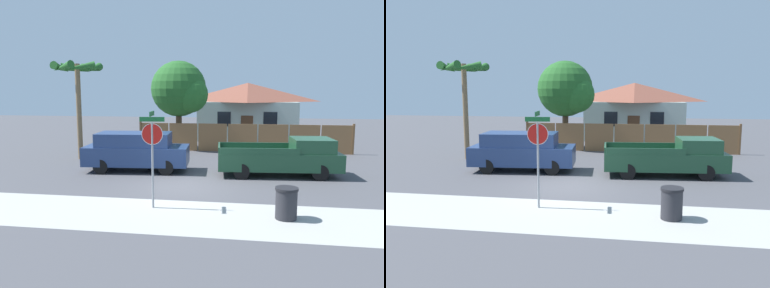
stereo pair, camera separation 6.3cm
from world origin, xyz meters
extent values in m
plane|color=#47474C|center=(0.00, 0.00, 0.00)|extent=(80.00, 80.00, 0.00)
cube|color=#A3A39E|center=(0.00, -3.60, 0.00)|extent=(36.00, 3.20, 0.01)
cube|color=brown|center=(-3.51, 9.07, 0.89)|extent=(1.82, 0.06, 1.77)
cube|color=brown|center=(-1.62, 9.07, 0.89)|extent=(1.82, 0.06, 1.77)
cube|color=brown|center=(0.27, 9.07, 0.89)|extent=(1.82, 0.06, 1.77)
cube|color=brown|center=(2.16, 9.07, 0.89)|extent=(1.82, 0.06, 1.77)
cube|color=brown|center=(4.05, 9.07, 0.89)|extent=(1.82, 0.06, 1.77)
cube|color=brown|center=(5.94, 9.07, 0.89)|extent=(1.82, 0.06, 1.77)
cube|color=brown|center=(7.84, 9.07, 0.89)|extent=(1.82, 0.06, 1.77)
cube|color=brown|center=(-4.45, 9.07, 0.94)|extent=(0.12, 0.12, 1.87)
cube|color=brown|center=(8.78, 9.07, 0.94)|extent=(0.12, 0.12, 1.87)
cube|color=#B2C1B7|center=(2.39, 16.75, 1.50)|extent=(7.58, 6.16, 2.99)
pyramid|color=brown|center=(2.39, 16.75, 3.74)|extent=(8.19, 6.65, 1.49)
cube|color=black|center=(0.68, 13.65, 1.74)|extent=(1.00, 0.04, 1.10)
cube|color=black|center=(4.09, 13.65, 1.74)|extent=(1.00, 0.04, 1.10)
cube|color=brown|center=(2.39, 13.65, 1.00)|extent=(0.90, 0.04, 2.00)
cylinder|color=brown|center=(-2.10, 10.06, 1.30)|extent=(0.40, 0.40, 2.59)
sphere|color=#235B23|center=(-2.10, 10.06, 3.97)|extent=(3.66, 3.66, 3.66)
sphere|color=#266326|center=(-1.27, 9.60, 3.60)|extent=(2.38, 2.38, 2.38)
cylinder|color=brown|center=(-6.85, 5.24, 2.65)|extent=(0.28, 0.28, 5.31)
cone|color=#235B23|center=(-5.92, 5.24, 5.05)|extent=(0.44, 1.75, 0.70)
cone|color=#235B23|center=(-6.39, 6.05, 5.05)|extent=(1.73, 1.25, 0.70)
cone|color=#235B23|center=(-7.32, 6.05, 5.05)|extent=(1.73, 1.25, 0.70)
cone|color=#235B23|center=(-7.79, 5.24, 5.05)|extent=(0.44, 1.75, 0.70)
cone|color=#235B23|center=(-7.32, 4.43, 5.05)|extent=(1.73, 1.25, 0.70)
cone|color=#235B23|center=(-6.39, 4.43, 5.05)|extent=(1.73, 1.25, 0.70)
cube|color=navy|center=(-2.72, 2.58, 0.77)|extent=(5.05, 2.29, 0.88)
cube|color=navy|center=(-2.84, 2.57, 1.53)|extent=(3.57, 2.02, 0.63)
cube|color=black|center=(-1.21, 2.71, 1.53)|extent=(0.19, 1.68, 0.53)
cylinder|color=black|center=(-1.27, 3.55, 0.35)|extent=(0.70, 0.22, 0.70)
cylinder|color=black|center=(-1.13, 1.87, 0.35)|extent=(0.70, 0.22, 0.70)
cylinder|color=black|center=(-4.30, 3.30, 0.35)|extent=(0.70, 0.22, 0.70)
cylinder|color=black|center=(-4.17, 1.62, 0.35)|extent=(0.70, 0.22, 0.70)
cube|color=#1E472D|center=(3.89, 2.58, 0.72)|extent=(5.53, 2.38, 0.78)
cube|color=#1E472D|center=(5.37, 2.70, 1.42)|extent=(1.86, 1.93, 0.61)
cube|color=#1E472D|center=(2.91, 3.44, 1.25)|extent=(3.39, 0.35, 0.27)
cube|color=#1E472D|center=(3.06, 1.59, 1.25)|extent=(3.39, 0.35, 0.27)
cube|color=#1E472D|center=(1.24, 2.37, 1.25)|extent=(0.23, 1.85, 0.27)
cylinder|color=black|center=(5.49, 3.58, 0.35)|extent=(0.70, 0.22, 0.70)
cylinder|color=black|center=(5.63, 1.85, 0.35)|extent=(0.70, 0.22, 0.70)
cylinder|color=black|center=(2.16, 3.31, 0.35)|extent=(0.70, 0.22, 0.70)
cylinder|color=black|center=(2.30, 1.59, 0.35)|extent=(0.70, 0.22, 0.70)
cylinder|color=gray|center=(-0.49, -2.90, 1.41)|extent=(0.07, 0.07, 2.82)
cylinder|color=red|center=(-0.49, -2.90, 2.44)|extent=(0.66, 0.07, 0.66)
cylinder|color=white|center=(-0.49, -2.91, 2.44)|extent=(0.69, 0.06, 0.70)
cube|color=#19602D|center=(-0.49, -2.90, 2.92)|extent=(0.81, 0.08, 0.15)
cube|color=#19602D|center=(-0.49, -2.90, 3.10)|extent=(0.08, 0.73, 0.15)
cylinder|color=#28282D|center=(3.74, -3.35, 0.44)|extent=(0.64, 0.64, 0.89)
cylinder|color=black|center=(3.74, -3.35, 0.93)|extent=(0.68, 0.68, 0.08)
camera|label=1|loc=(2.61, -14.48, 3.81)|focal=35.00mm
camera|label=2|loc=(2.67, -14.47, 3.81)|focal=35.00mm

